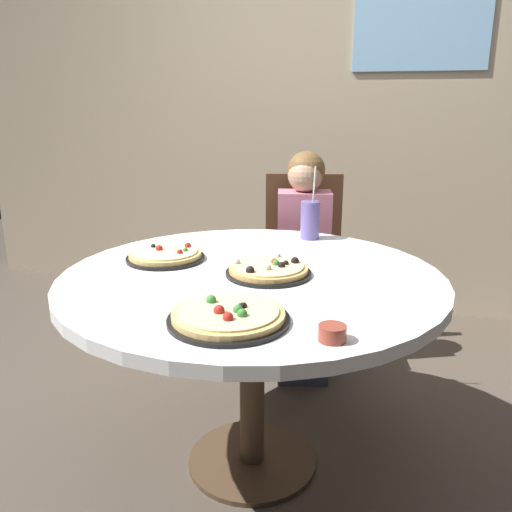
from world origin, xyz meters
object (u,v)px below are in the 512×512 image
(dining_table, at_px, (252,299))
(pizza_cheese, at_px, (166,255))
(diner_child, at_px, (303,276))
(sauce_bowl, at_px, (332,333))
(pizza_pepperoni, at_px, (228,316))
(pizza_veggie, at_px, (268,270))
(soda_cup, at_px, (310,220))
(chair_wooden, at_px, (303,256))

(dining_table, bearing_deg, pizza_cheese, 168.40)
(diner_child, distance_m, sauce_bowl, 1.33)
(pizza_cheese, height_order, sauce_bowl, pizza_cheese)
(pizza_pepperoni, bearing_deg, pizza_veggie, 90.23)
(pizza_cheese, height_order, pizza_pepperoni, pizza_pepperoni)
(dining_table, height_order, pizza_cheese, pizza_cheese)
(diner_child, relative_size, pizza_cheese, 3.74)
(dining_table, xyz_separation_m, sauce_bowl, (0.34, -0.44, 0.11))
(pizza_pepperoni, xyz_separation_m, soda_cup, (0.04, 0.93, 0.06))
(dining_table, height_order, soda_cup, soda_cup)
(pizza_veggie, height_order, soda_cup, soda_cup)
(dining_table, distance_m, sauce_bowl, 0.57)
(pizza_veggie, bearing_deg, soda_cup, 85.57)
(pizza_veggie, bearing_deg, diner_child, 92.74)
(chair_wooden, distance_m, pizza_cheese, 1.01)
(dining_table, xyz_separation_m, soda_cup, (0.10, 0.53, 0.17))
(pizza_veggie, bearing_deg, dining_table, -170.53)
(dining_table, bearing_deg, soda_cup, 79.68)
(pizza_cheese, relative_size, soda_cup, 0.94)
(dining_table, distance_m, soda_cup, 0.56)
(chair_wooden, relative_size, pizza_cheese, 3.29)
(dining_table, distance_m, pizza_cheese, 0.38)
(pizza_pepperoni, bearing_deg, chair_wooden, 93.23)
(chair_wooden, bearing_deg, pizza_cheese, -109.98)
(dining_table, relative_size, pizza_veggie, 4.49)
(pizza_pepperoni, bearing_deg, pizza_cheese, 130.99)
(pizza_pepperoni, bearing_deg, sauce_bowl, -7.30)
(diner_child, bearing_deg, chair_wooden, 102.23)
(pizza_pepperoni, bearing_deg, soda_cup, 87.63)
(chair_wooden, bearing_deg, pizza_pepperoni, -86.77)
(chair_wooden, distance_m, pizza_veggie, 1.01)
(chair_wooden, bearing_deg, diner_child, -77.77)
(chair_wooden, xyz_separation_m, pizza_pepperoni, (0.08, -1.39, 0.24))
(pizza_veggie, xyz_separation_m, pizza_pepperoni, (0.00, -0.41, -0.00))
(dining_table, xyz_separation_m, chair_wooden, (-0.02, 0.99, -0.13))
(chair_wooden, xyz_separation_m, soda_cup, (0.12, -0.46, 0.30))
(diner_child, distance_m, pizza_veggie, 0.85)
(chair_wooden, relative_size, soda_cup, 3.09)
(dining_table, relative_size, diner_child, 1.20)
(pizza_veggie, relative_size, sauce_bowl, 4.14)
(chair_wooden, xyz_separation_m, diner_child, (0.04, -0.18, -0.05))
(pizza_veggie, relative_size, pizza_cheese, 1.00)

